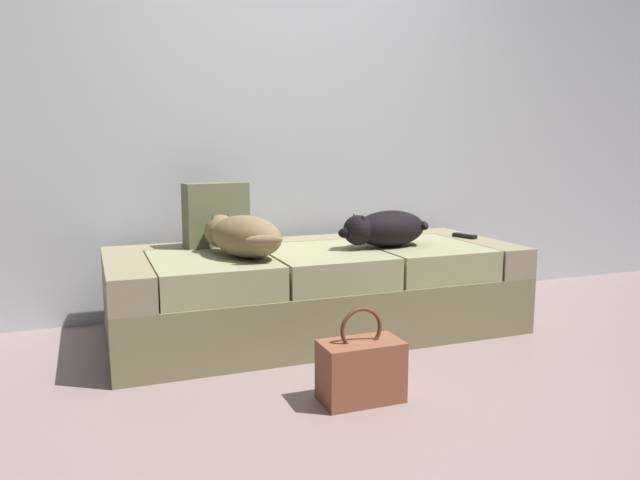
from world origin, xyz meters
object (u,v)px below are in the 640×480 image
at_px(dog_dark, 385,229).
at_px(handbag, 361,370).
at_px(dog_tan, 242,235).
at_px(tv_remote, 465,236).
at_px(couch, 317,290).
at_px(throw_pillow, 216,215).

bearing_deg(dog_dark, handbag, -122.15).
distance_m(dog_tan, dog_dark, 0.78).
distance_m(dog_tan, tv_remote, 1.38).
height_order(couch, dog_dark, dog_dark).
bearing_deg(handbag, couch, 80.20).
xyz_separation_m(couch, handbag, (-0.16, -0.90, -0.10)).
xyz_separation_m(couch, dog_dark, (0.35, -0.10, 0.33)).
bearing_deg(dog_dark, tv_remote, 11.61).
height_order(dog_dark, throw_pillow, throw_pillow).
bearing_deg(couch, dog_dark, -15.25).
height_order(dog_dark, tv_remote, dog_dark).
bearing_deg(tv_remote, handbag, -157.00).
distance_m(throw_pillow, handbag, 1.30).
relative_size(dog_tan, dog_dark, 1.02).
xyz_separation_m(dog_dark, handbag, (-0.51, -0.81, -0.43)).
bearing_deg(dog_dark, dog_tan, -179.84).
bearing_deg(dog_tan, throw_pillow, 98.59).
xyz_separation_m(dog_tan, throw_pillow, (-0.05, 0.35, 0.07)).
height_order(tv_remote, handbag, tv_remote).
distance_m(dog_tan, handbag, 0.95).
relative_size(dog_dark, handbag, 1.50).
height_order(dog_dark, handbag, dog_dark).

